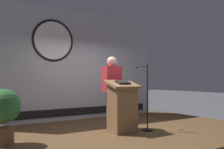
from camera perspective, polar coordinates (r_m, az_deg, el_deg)
ground_plane at (r=5.49m, az=0.37°, el=-15.88°), size 40.00×40.00×0.00m
stage_platform at (r=5.45m, az=0.37°, el=-14.35°), size 6.40×4.00×0.30m
banner_display at (r=6.94m, az=-8.07°, el=2.18°), size 5.05×0.12×2.99m
podium at (r=5.20m, az=2.39°, el=-7.45°), size 0.64×0.50×1.09m
speaker_person at (r=5.60m, az=-0.02°, el=-3.95°), size 0.40×0.26×1.61m
microphone_stand at (r=5.46m, az=7.74°, el=-7.41°), size 0.24×0.52×1.43m
potted_plant at (r=4.59m, az=-23.71°, el=-7.71°), size 0.58×0.58×0.94m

